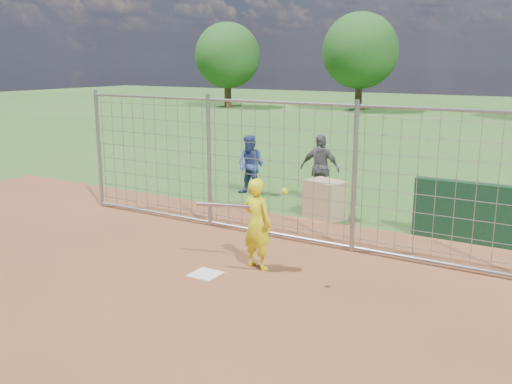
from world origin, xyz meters
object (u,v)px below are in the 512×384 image
Objects in this scene: bystander_a at (251,165)px; bystander_b at (320,169)px; batter at (257,224)px; equipment_bin at (325,199)px.

bystander_a is 1.79m from bystander_b.
bystander_a is 0.91× the size of bystander_b.
batter is 0.99× the size of bystander_a.
bystander_b is 1.35m from equipment_bin.
equipment_bin is (0.67, -1.11, -0.40)m from bystander_b.
bystander_b is 2.01× the size of equipment_bin.
batter is at bearing -80.58° from bystander_b.
bystander_b is at bearing -68.72° from batter.
batter reaches higher than equipment_bin.
bystander_b reaches higher than equipment_bin.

